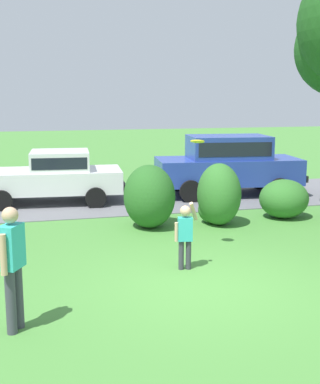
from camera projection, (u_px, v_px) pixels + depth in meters
ground_plane at (204, 286)px, 8.93m from camera, size 80.00×80.00×0.00m
driveway_strip at (124, 200)px, 16.16m from camera, size 28.00×4.40×0.02m
shrub_centre_left at (149, 196)px, 12.73m from camera, size 1.24×1.43×1.54m
shrub_centre at (218, 197)px, 13.03m from camera, size 1.07×1.24×1.54m
shrub_centre_right at (284, 199)px, 13.77m from camera, size 1.30×1.21×1.02m
parked_sedan at (53, 175)px, 15.60m from camera, size 4.53×2.36×1.56m
parked_suv at (228, 162)px, 16.75m from camera, size 4.86×2.45×1.92m
child_thrower at (185, 232)px, 9.66m from camera, size 0.47×0.24×1.29m
frisbee at (197, 141)px, 10.42m from camera, size 0.29×0.28×0.11m
adult_onlooker at (12, 262)px, 7.08m from camera, size 0.36×0.48×1.74m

